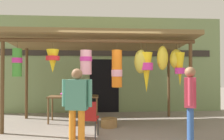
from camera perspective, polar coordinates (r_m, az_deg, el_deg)
name	(u,v)px	position (r m, az deg, el deg)	size (l,w,h in m)	color
ground_plane	(110,133)	(5.13, -0.53, -17.59)	(30.00, 30.00, 0.00)	gray
shop_facade	(106,64)	(7.66, -1.71, 1.59)	(9.02, 0.29, 3.63)	#7A9360
market_stall_canopy	(106,49)	(5.66, -1.75, 6.05)	(5.25, 2.14, 2.57)	brown
display_table	(74,99)	(6.19, -10.93, -8.09)	(1.49, 0.60, 0.79)	brown
flower_heap_on_table	(73,94)	(6.22, -11.07, -6.67)	(0.76, 0.53, 0.13)	#D13399
folding_chair	(88,116)	(4.61, -6.85, -13.04)	(0.46, 0.46, 0.84)	#AD1E1E
wicker_basket_by_table	(109,123)	(5.63, -0.87, -14.89)	(0.45, 0.45, 0.23)	olive
vendor_in_orange	(190,99)	(4.38, 21.56, -7.80)	(0.37, 0.54, 1.60)	#2D5193
customer_foreground	(77,102)	(3.92, -10.05, -9.05)	(0.58, 0.29, 1.56)	orange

